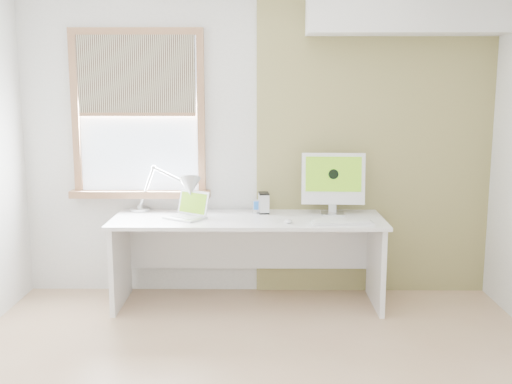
{
  "coord_description": "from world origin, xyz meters",
  "views": [
    {
      "loc": [
        0.04,
        -3.4,
        1.76
      ],
      "look_at": [
        0.0,
        1.05,
        1.0
      ],
      "focal_mm": 42.34,
      "sensor_mm": 36.0,
      "label": 1
    }
  ],
  "objects_px": {
    "desk": "(248,239)",
    "external_drive": "(264,203)",
    "imac": "(333,180)",
    "desk_lamp": "(180,189)",
    "laptop": "(188,211)"
  },
  "relations": [
    {
      "from": "desk_lamp",
      "to": "imac",
      "type": "height_order",
      "value": "imac"
    },
    {
      "from": "laptop",
      "to": "external_drive",
      "type": "bearing_deg",
      "value": 18.0
    },
    {
      "from": "laptop",
      "to": "imac",
      "type": "height_order",
      "value": "imac"
    },
    {
      "from": "external_drive",
      "to": "imac",
      "type": "relative_size",
      "value": 0.33
    },
    {
      "from": "desk",
      "to": "laptop",
      "type": "xyz_separation_m",
      "value": [
        -0.48,
        -0.06,
        0.25
      ]
    },
    {
      "from": "desk_lamp",
      "to": "laptop",
      "type": "xyz_separation_m",
      "value": [
        0.08,
        -0.14,
        -0.16
      ]
    },
    {
      "from": "desk",
      "to": "external_drive",
      "type": "distance_m",
      "value": 0.34
    },
    {
      "from": "external_drive",
      "to": "imac",
      "type": "height_order",
      "value": "imac"
    },
    {
      "from": "external_drive",
      "to": "desk",
      "type": "bearing_deg",
      "value": -133.39
    },
    {
      "from": "desk_lamp",
      "to": "external_drive",
      "type": "bearing_deg",
      "value": 4.48
    },
    {
      "from": "imac",
      "to": "desk_lamp",
      "type": "bearing_deg",
      "value": -179.2
    },
    {
      "from": "desk",
      "to": "laptop",
      "type": "relative_size",
      "value": 5.69
    },
    {
      "from": "laptop",
      "to": "imac",
      "type": "bearing_deg",
      "value": 7.78
    },
    {
      "from": "laptop",
      "to": "imac",
      "type": "distance_m",
      "value": 1.22
    },
    {
      "from": "external_drive",
      "to": "desk_lamp",
      "type": "bearing_deg",
      "value": -175.52
    }
  ]
}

